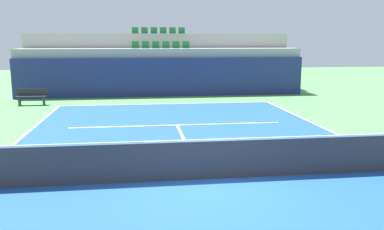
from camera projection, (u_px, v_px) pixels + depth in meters
name	position (u px, v px, depth m)	size (l,w,h in m)	color
ground_plane	(203.00, 180.00, 9.64)	(80.00, 80.00, 0.00)	#4C8C4C
court_surface	(203.00, 179.00, 9.64)	(11.00, 24.00, 0.01)	#1E4C99
baseline_far	(167.00, 104.00, 21.29)	(11.00, 0.10, 0.00)	white
service_line_far	(177.00, 125.00, 15.88)	(8.26, 0.10, 0.00)	white
centre_service_line	(187.00, 145.00, 12.76)	(0.10, 6.40, 0.00)	white
back_wall	(163.00, 77.00, 24.06)	(17.07, 0.30, 2.29)	navy
stands_tier_lower	(161.00, 71.00, 25.33)	(17.07, 2.40, 2.81)	#9E9E99
stands_tier_upper	(159.00, 62.00, 27.59)	(17.07, 2.40, 3.74)	#9E9E99
seating_row_lower	(161.00, 46.00, 25.15)	(3.58, 0.44, 0.44)	#1E6633
seating_row_upper	(159.00, 32.00, 27.33)	(3.58, 0.44, 0.44)	#1E6633
tennis_net	(203.00, 159.00, 9.55)	(11.08, 0.08, 1.07)	black
player_bench	(32.00, 95.00, 20.87)	(1.50, 0.40, 0.85)	#232328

